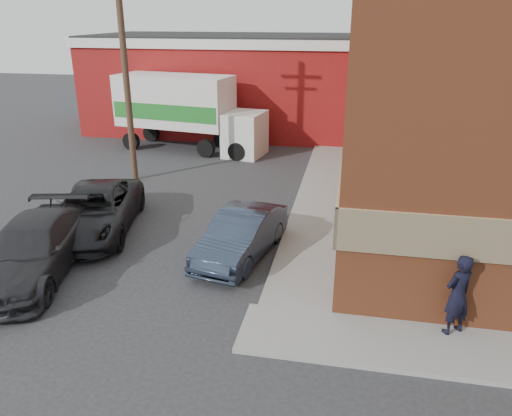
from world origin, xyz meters
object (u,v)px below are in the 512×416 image
at_px(man, 458,295).
at_px(suv_b, 31,250).
at_px(warehouse, 229,82).
at_px(utility_pole, 125,67).
at_px(sedan, 241,235).
at_px(box_truck, 188,108).
at_px(suv_a, 94,211).

distance_m(man, suv_b, 10.87).
xyz_separation_m(warehouse, suv_b, (-0.68, -19.50, -2.06)).
distance_m(utility_pole, suv_b, 9.43).
height_order(man, suv_b, man).
relative_size(utility_pole, man, 4.76).
relative_size(warehouse, sedan, 3.89).
distance_m(suv_b, box_truck, 13.87).
distance_m(sedan, suv_a, 5.19).
xyz_separation_m(suv_b, box_truck, (-0.09, 13.79, 1.45)).
xyz_separation_m(utility_pole, sedan, (6.18, -6.29, -4.06)).
distance_m(warehouse, box_truck, 5.79).
relative_size(utility_pole, sedan, 2.15).
distance_m(utility_pole, suv_a, 6.86).
xyz_separation_m(warehouse, box_truck, (-0.77, -5.71, -0.61)).
height_order(warehouse, utility_pole, utility_pole).
bearing_deg(utility_pole, box_truck, 82.11).
distance_m(warehouse, suv_a, 16.60).
bearing_deg(man, warehouse, -99.41).
bearing_deg(box_truck, suv_b, -80.46).
height_order(sedan, box_truck, box_truck).
bearing_deg(suv_b, box_truck, 77.67).
distance_m(warehouse, man, 22.72).
xyz_separation_m(utility_pole, suv_a, (1.06, -5.47, -4.01)).
relative_size(suv_a, box_truck, 0.66).
height_order(utility_pole, sedan, utility_pole).
relative_size(utility_pole, suv_b, 1.73).
relative_size(man, box_truck, 0.24).
bearing_deg(box_truck, suv_a, -79.12).
height_order(sedan, suv_a, suv_a).
xyz_separation_m(utility_pole, box_truck, (0.73, 5.29, -2.54)).
height_order(warehouse, man, warehouse).
relative_size(man, suv_a, 0.36).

